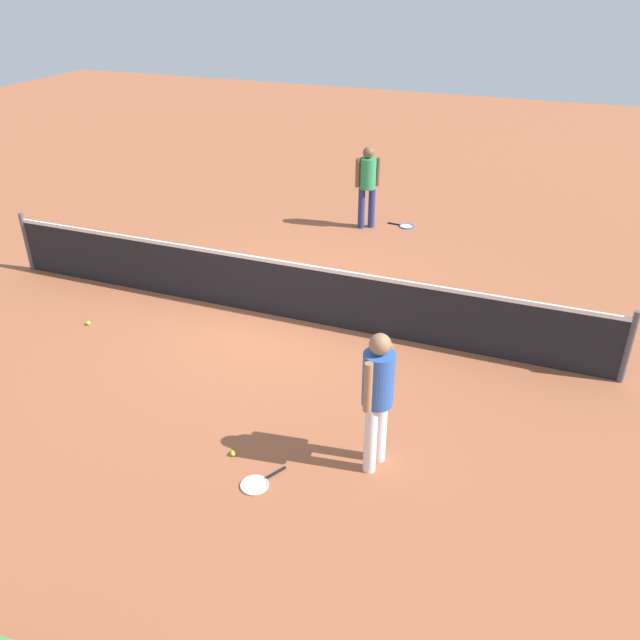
# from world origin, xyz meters

# --- Properties ---
(ground_plane) EXTENTS (40.00, 40.00, 0.00)m
(ground_plane) POSITION_xyz_m (0.00, 0.00, 0.00)
(ground_plane) COLOR #9E5638
(court_net) EXTENTS (10.09, 0.09, 1.07)m
(court_net) POSITION_xyz_m (0.00, 0.00, 0.50)
(court_net) COLOR #4C4C51
(court_net) RESTS_ON ground_plane
(player_near_side) EXTENTS (0.41, 0.53, 1.70)m
(player_near_side) POSITION_xyz_m (2.39, -2.78, 1.01)
(player_near_side) COLOR white
(player_near_side) RESTS_ON ground_plane
(player_far_side) EXTENTS (0.49, 0.47, 1.70)m
(player_far_side) POSITION_xyz_m (0.05, 4.22, 1.01)
(player_far_side) COLOR navy
(player_far_side) RESTS_ON ground_plane
(tennis_racket_near_player) EXTENTS (0.43, 0.60, 0.03)m
(tennis_racket_near_player) POSITION_xyz_m (1.30, -3.56, 0.01)
(tennis_racket_near_player) COLOR white
(tennis_racket_near_player) RESTS_ON ground_plane
(tennis_racket_far_player) EXTENTS (0.60, 0.35, 0.03)m
(tennis_racket_far_player) POSITION_xyz_m (0.82, 4.56, 0.01)
(tennis_racket_far_player) COLOR blue
(tennis_racket_far_player) RESTS_ON ground_plane
(tennis_ball_midcourt) EXTENTS (0.07, 0.07, 0.07)m
(tennis_ball_midcourt) POSITION_xyz_m (1.86, -0.97, 0.03)
(tennis_ball_midcourt) COLOR #C6E033
(tennis_ball_midcourt) RESTS_ON ground_plane
(tennis_ball_baseline) EXTENTS (0.07, 0.07, 0.07)m
(tennis_ball_baseline) POSITION_xyz_m (0.84, -3.23, 0.03)
(tennis_ball_baseline) COLOR #C6E033
(tennis_ball_baseline) RESTS_ON ground_plane
(tennis_ball_stray_left) EXTENTS (0.07, 0.07, 0.07)m
(tennis_ball_stray_left) POSITION_xyz_m (-2.69, -1.34, 0.03)
(tennis_ball_stray_left) COLOR #C6E033
(tennis_ball_stray_left) RESTS_ON ground_plane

